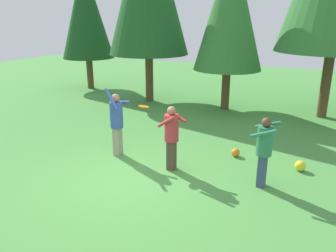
% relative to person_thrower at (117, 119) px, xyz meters
% --- Properties ---
extents(ground_plane, '(40.00, 40.00, 0.00)m').
position_rel_person_thrower_xyz_m(ground_plane, '(1.01, -1.14, -1.02)').
color(ground_plane, '#4C9342').
extents(person_thrower, '(0.60, 0.48, 1.89)m').
position_rel_person_thrower_xyz_m(person_thrower, '(0.00, 0.00, 0.00)').
color(person_thrower, gray).
rests_on(person_thrower, ground_plane).
extents(person_catcher, '(0.64, 0.60, 1.62)m').
position_rel_person_thrower_xyz_m(person_catcher, '(1.69, -0.24, -0.07)').
color(person_catcher, '#4C382D').
rests_on(person_catcher, ground_plane).
extents(person_bystander, '(0.58, 0.52, 1.60)m').
position_rel_person_thrower_xyz_m(person_bystander, '(3.87, -0.23, -0.08)').
color(person_bystander, '#38476B').
rests_on(person_bystander, ground_plane).
extents(frisbee, '(0.37, 0.37, 0.08)m').
position_rel_person_thrower_xyz_m(frisbee, '(0.83, -0.01, 0.44)').
color(frisbee, orange).
extents(ball_orange, '(0.23, 0.23, 0.23)m').
position_rel_person_thrower_xyz_m(ball_orange, '(2.98, 1.18, -0.91)').
color(ball_orange, orange).
rests_on(ball_orange, ground_plane).
extents(ball_yellow, '(0.27, 0.27, 0.27)m').
position_rel_person_thrower_xyz_m(ball_yellow, '(4.64, 0.94, -0.89)').
color(ball_yellow, yellow).
rests_on(ball_yellow, ground_plane).
extents(tree_far_left, '(2.57, 2.57, 6.14)m').
position_rel_person_thrower_xyz_m(tree_far_left, '(-6.08, 7.15, 2.81)').
color(tree_far_left, brown).
rests_on(tree_far_left, ground_plane).
extents(tree_center, '(2.65, 2.65, 6.32)m').
position_rel_person_thrower_xyz_m(tree_center, '(1.46, 5.87, 2.92)').
color(tree_center, brown).
rests_on(tree_center, ground_plane).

